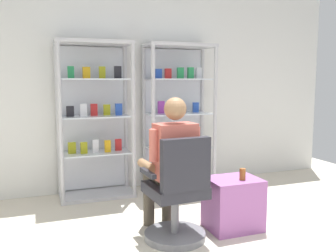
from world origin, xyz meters
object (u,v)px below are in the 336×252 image
Objects in this scene: office_chair at (178,199)px; seated_shopkeeper at (170,160)px; storage_crate at (233,204)px; display_cabinet_right at (177,115)px; tea_glass at (243,174)px; display_cabinet_left at (95,119)px.

office_chair is 0.74× the size of seated_shopkeeper.
display_cabinet_right is at bearing 89.03° from storage_crate.
display_cabinet_right is 1.98× the size of office_chair.
storage_crate is 4.61× the size of tea_glass.
display_cabinet_right is 1.65m from tea_glass.
display_cabinet_right reaches higher than tea_glass.
tea_glass is (0.67, -0.16, -0.16)m from seated_shopkeeper.
display_cabinet_left reaches higher than storage_crate.
storage_crate is at bearing -54.82° from display_cabinet_left.
display_cabinet_left reaches higher than office_chair.
display_cabinet_left is 3.80× the size of storage_crate.
office_chair is at bearing -173.09° from storage_crate.
tea_glass is at bearing 0.35° from office_chair.
office_chair is at bearing -86.14° from seated_shopkeeper.
seated_shopkeeper reaches higher than tea_glass.
display_cabinet_right is 3.80× the size of storage_crate.
tea_glass is (1.13, -1.59, -0.41)m from display_cabinet_left.
display_cabinet_left is 2.00m from storage_crate.
office_chair is 8.84× the size of tea_glass.
display_cabinet_left is 1.53m from seated_shopkeeper.
display_cabinet_right is 1.59m from seated_shopkeeper.
storage_crate is at bearing -8.25° from seated_shopkeeper.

